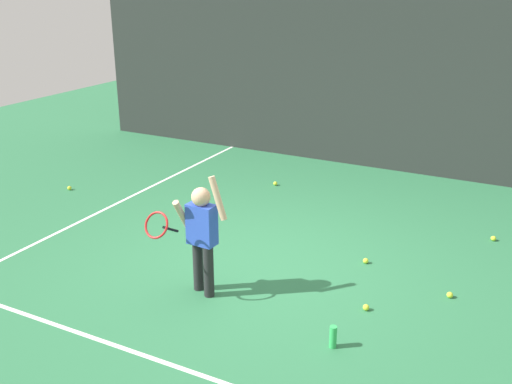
% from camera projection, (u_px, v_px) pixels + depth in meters
% --- Properties ---
extents(ground_plane, '(20.00, 20.00, 0.00)m').
position_uv_depth(ground_plane, '(257.00, 266.00, 7.04)').
color(ground_plane, '#2D7247').
extents(court_line_baseline, '(9.00, 0.05, 0.00)m').
position_uv_depth(court_line_baseline, '(153.00, 358.00, 5.35)').
color(court_line_baseline, white).
rests_on(court_line_baseline, ground).
extents(court_line_sideline, '(0.05, 9.00, 0.00)m').
position_uv_depth(court_line_sideline, '(124.00, 200.00, 9.08)').
color(court_line_sideline, white).
rests_on(court_line_sideline, ground).
extents(back_fence_windscreen, '(11.27, 0.08, 3.22)m').
position_uv_depth(back_fence_windscreen, '(375.00, 76.00, 10.12)').
color(back_fence_windscreen, '#282D2B').
rests_on(back_fence_windscreen, ground).
extents(fence_post_0, '(0.09, 0.09, 3.37)m').
position_uv_depth(fence_post_0, '(123.00, 53.00, 12.52)').
color(fence_post_0, slate).
rests_on(fence_post_0, ground).
extents(fence_post_1, '(0.09, 0.09, 3.37)m').
position_uv_depth(fence_post_1, '(236.00, 61.00, 11.34)').
color(fence_post_1, slate).
rests_on(fence_post_1, ground).
extents(fence_post_2, '(0.09, 0.09, 3.37)m').
position_uv_depth(fence_post_2, '(377.00, 71.00, 10.15)').
color(fence_post_2, slate).
rests_on(fence_post_2, ground).
extents(tennis_player, '(0.73, 0.57, 1.35)m').
position_uv_depth(tennis_player, '(200.00, 231.00, 6.20)').
color(tennis_player, '#232326').
rests_on(tennis_player, ground).
extents(water_bottle, '(0.07, 0.07, 0.22)m').
position_uv_depth(water_bottle, '(333.00, 337.00, 5.48)').
color(water_bottle, green).
rests_on(water_bottle, ground).
extents(tennis_ball_0, '(0.07, 0.07, 0.07)m').
position_uv_depth(tennis_ball_0, '(69.00, 188.00, 9.49)').
color(tennis_ball_0, '#CCE033').
rests_on(tennis_ball_0, ground).
extents(tennis_ball_2, '(0.07, 0.07, 0.07)m').
position_uv_depth(tennis_ball_2, '(493.00, 238.00, 7.69)').
color(tennis_ball_2, '#CCE033').
rests_on(tennis_ball_2, ground).
extents(tennis_ball_3, '(0.07, 0.07, 0.07)m').
position_uv_depth(tennis_ball_3, '(275.00, 184.00, 9.69)').
color(tennis_ball_3, '#CCE033').
rests_on(tennis_ball_3, ground).
extents(tennis_ball_4, '(0.07, 0.07, 0.07)m').
position_uv_depth(tennis_ball_4, '(366.00, 307.00, 6.10)').
color(tennis_ball_4, '#CCE033').
rests_on(tennis_ball_4, ground).
extents(tennis_ball_5, '(0.07, 0.07, 0.07)m').
position_uv_depth(tennis_ball_5, '(366.00, 261.00, 7.09)').
color(tennis_ball_5, '#CCE033').
rests_on(tennis_ball_5, ground).
extents(tennis_ball_6, '(0.07, 0.07, 0.07)m').
position_uv_depth(tennis_ball_6, '(450.00, 295.00, 6.34)').
color(tennis_ball_6, '#CCE033').
rests_on(tennis_ball_6, ground).
extents(tennis_ball_7, '(0.07, 0.07, 0.07)m').
position_uv_depth(tennis_ball_7, '(198.00, 209.00, 8.66)').
color(tennis_ball_7, '#CCE033').
rests_on(tennis_ball_7, ground).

